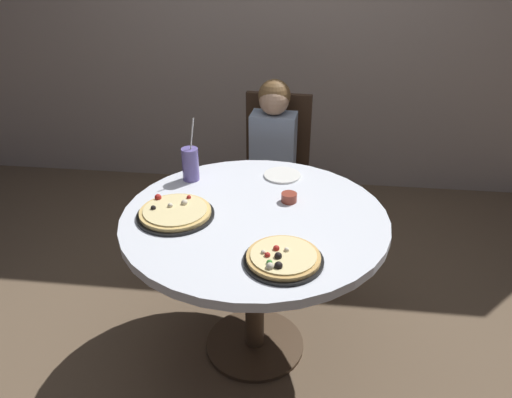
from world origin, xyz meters
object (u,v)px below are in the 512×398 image
pizza_veggie (283,258)px  soda_cup (190,164)px  chair_wooden (275,164)px  pizza_cheese (175,213)px  plate_small (282,175)px  sauce_bowl (289,197)px  dining_table (255,236)px  diner_child (271,183)px

pizza_veggie → soda_cup: soda_cup is taller
chair_wooden → pizza_cheese: chair_wooden is taller
pizza_cheese → plate_small: bearing=46.0°
sauce_bowl → chair_wooden: bearing=98.5°
dining_table → pizza_veggie: bearing=-66.0°
soda_cup → sauce_bowl: soda_cup is taller
dining_table → sauce_bowl: size_ratio=16.20×
chair_wooden → soda_cup: bearing=-116.4°
chair_wooden → diner_child: size_ratio=0.88×
pizza_veggie → pizza_cheese: same height
chair_wooden → pizza_veggie: 1.36m
pizza_cheese → soda_cup: (-0.01, 0.35, 0.06)m
diner_child → pizza_cheese: 0.98m
dining_table → soda_cup: (-0.34, 0.30, 0.19)m
pizza_cheese → sauce_bowl: pizza_cheese is taller
diner_child → plate_small: (0.09, -0.44, 0.27)m
dining_table → chair_wooden: bearing=89.6°
diner_child → chair_wooden: bearing=86.2°
pizza_veggie → sauce_bowl: size_ratio=4.22×
sauce_bowl → soda_cup: bearing=161.2°
pizza_cheese → soda_cup: bearing=92.3°
soda_cup → plate_small: (0.43, 0.09, -0.08)m
dining_table → pizza_cheese: (-0.33, -0.05, 0.12)m
pizza_veggie → dining_table: bearing=114.0°
sauce_bowl → dining_table: bearing=-135.3°
pizza_cheese → pizza_veggie: bearing=-30.1°
chair_wooden → soda_cup: (-0.35, -0.71, 0.30)m
pizza_veggie → soda_cup: bearing=128.1°
soda_cup → sauce_bowl: (0.48, -0.16, -0.06)m
pizza_veggie → pizza_cheese: bearing=149.9°
dining_table → chair_wooden: chair_wooden is taller
dining_table → plate_small: bearing=77.0°
chair_wooden → soda_cup: size_ratio=3.10×
pizza_veggie → soda_cup: size_ratio=0.96×
diner_child → pizza_veggie: diner_child is taller
diner_child → pizza_veggie: bearing=-82.6°
dining_table → pizza_cheese: size_ratio=3.46×
dining_table → sauce_bowl: (0.14, 0.14, 0.13)m
chair_wooden → sauce_bowl: 0.91m
dining_table → diner_child: size_ratio=1.05×
dining_table → diner_child: diner_child is taller
chair_wooden → pizza_veggie: bearing=-84.1°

